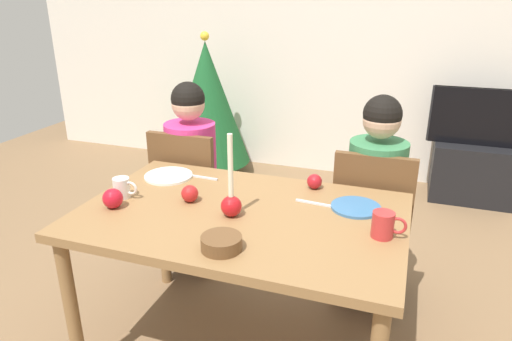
% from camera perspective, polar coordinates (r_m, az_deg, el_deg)
% --- Properties ---
extents(back_wall, '(6.40, 0.10, 2.60)m').
position_cam_1_polar(back_wall, '(4.34, 10.94, 16.29)').
color(back_wall, silver).
rests_on(back_wall, ground).
extents(dining_table, '(1.40, 0.90, 0.75)m').
position_cam_1_polar(dining_table, '(2.05, -1.86, -7.22)').
color(dining_table, olive).
rests_on(dining_table, ground).
extents(chair_left, '(0.40, 0.40, 0.90)m').
position_cam_1_polar(chair_left, '(2.83, -8.09, -2.61)').
color(chair_left, brown).
rests_on(chair_left, ground).
extents(chair_right, '(0.40, 0.40, 0.90)m').
position_cam_1_polar(chair_right, '(2.55, 14.07, -5.76)').
color(chair_right, brown).
rests_on(chair_right, ground).
extents(person_left_child, '(0.30, 0.30, 1.17)m').
position_cam_1_polar(person_left_child, '(2.83, -7.86, -1.29)').
color(person_left_child, '#33384C').
rests_on(person_left_child, ground).
extents(person_right_child, '(0.30, 0.30, 1.17)m').
position_cam_1_polar(person_right_child, '(2.56, 14.26, -4.29)').
color(person_right_child, '#33384C').
rests_on(person_right_child, ground).
extents(tv_stand, '(0.64, 0.40, 0.48)m').
position_cam_1_polar(tv_stand, '(4.25, 25.08, -0.17)').
color(tv_stand, black).
rests_on(tv_stand, ground).
extents(tv, '(0.79, 0.05, 0.46)m').
position_cam_1_polar(tv, '(4.12, 26.08, 5.94)').
color(tv, black).
rests_on(tv, tv_stand).
extents(christmas_tree, '(0.77, 0.77, 1.33)m').
position_cam_1_polar(christmas_tree, '(4.29, -6.04, 8.26)').
color(christmas_tree, brown).
rests_on(christmas_tree, ground).
extents(candle_centerpiece, '(0.09, 0.09, 0.36)m').
position_cam_1_polar(candle_centerpiece, '(1.95, -3.08, -3.67)').
color(candle_centerpiece, red).
rests_on(candle_centerpiece, dining_table).
extents(plate_left, '(0.25, 0.25, 0.01)m').
position_cam_1_polar(plate_left, '(2.42, -10.74, -0.65)').
color(plate_left, white).
rests_on(plate_left, dining_table).
extents(plate_right, '(0.22, 0.22, 0.01)m').
position_cam_1_polar(plate_right, '(2.09, 12.22, -4.45)').
color(plate_right, teal).
rests_on(plate_right, dining_table).
extents(mug_left, '(0.12, 0.08, 0.09)m').
position_cam_1_polar(mug_left, '(2.22, -16.16, -2.06)').
color(mug_left, silver).
rests_on(mug_left, dining_table).
extents(mug_right, '(0.13, 0.09, 0.10)m').
position_cam_1_polar(mug_right, '(1.86, 15.49, -6.47)').
color(mug_right, '#B72D2D').
rests_on(mug_right, dining_table).
extents(fork_left, '(0.18, 0.02, 0.01)m').
position_cam_1_polar(fork_left, '(2.38, -6.73, -0.82)').
color(fork_left, silver).
rests_on(fork_left, dining_table).
extents(fork_right, '(0.18, 0.03, 0.01)m').
position_cam_1_polar(fork_right, '(2.10, 7.29, -4.03)').
color(fork_right, silver).
rests_on(fork_right, dining_table).
extents(bowl_walnuts, '(0.15, 0.15, 0.05)m').
position_cam_1_polar(bowl_walnuts, '(1.73, -4.28, -8.89)').
color(bowl_walnuts, brown).
rests_on(bowl_walnuts, dining_table).
extents(apple_near_candle, '(0.08, 0.08, 0.08)m').
position_cam_1_polar(apple_near_candle, '(2.11, -8.17, -2.83)').
color(apple_near_candle, '#B31E1E').
rests_on(apple_near_candle, dining_table).
extents(apple_by_left_plate, '(0.07, 0.07, 0.07)m').
position_cam_1_polar(apple_by_left_plate, '(2.25, 7.22, -1.34)').
color(apple_by_left_plate, '#AB181F').
rests_on(apple_by_left_plate, dining_table).
extents(apple_by_right_mug, '(0.09, 0.09, 0.09)m').
position_cam_1_polar(apple_by_right_mug, '(2.13, -17.26, -3.30)').
color(apple_by_right_mug, red).
rests_on(apple_by_right_mug, dining_table).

